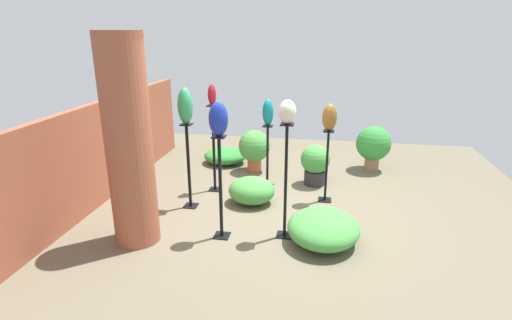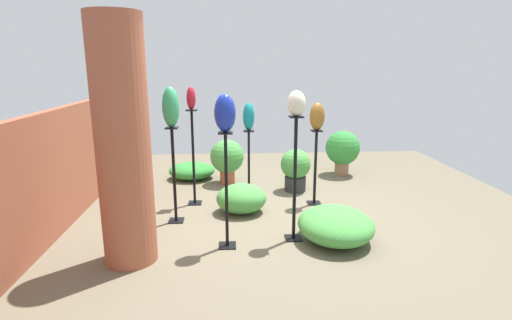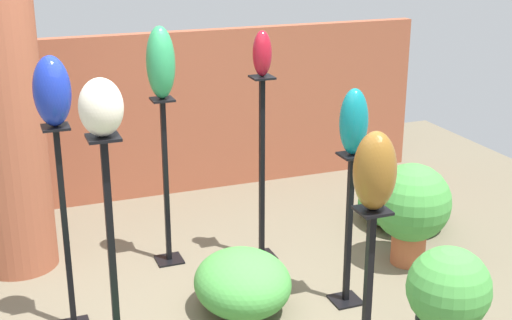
# 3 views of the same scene
# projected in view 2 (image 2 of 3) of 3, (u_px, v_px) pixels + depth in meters

# --- Properties ---
(ground_plane) EXTENTS (8.00, 8.00, 0.00)m
(ground_plane) POSITION_uv_depth(u_px,v_px,m) (270.00, 215.00, 5.63)
(ground_plane) COLOR #6B604C
(brick_wall_back) EXTENTS (5.60, 0.12, 1.54)m
(brick_wall_back) POSITION_uv_depth(u_px,v_px,m) (66.00, 166.00, 5.28)
(brick_wall_back) COLOR #9E5138
(brick_wall_back) RESTS_ON ground
(brick_pillar) EXTENTS (0.55, 0.55, 2.57)m
(brick_pillar) POSITION_uv_depth(u_px,v_px,m) (123.00, 144.00, 4.06)
(brick_pillar) COLOR #9E5138
(brick_pillar) RESTS_ON ground
(pedestal_bronze) EXTENTS (0.20, 0.20, 1.13)m
(pedestal_bronze) POSITION_uv_depth(u_px,v_px,m) (315.00, 171.00, 5.98)
(pedestal_bronze) COLOR black
(pedestal_bronze) RESTS_ON ground
(pedestal_cobalt) EXTENTS (0.20, 0.20, 1.35)m
(pedestal_cobalt) POSITION_uv_depth(u_px,v_px,m) (226.00, 196.00, 4.53)
(pedestal_cobalt) COLOR black
(pedestal_cobalt) RESTS_ON ground
(pedestal_jade) EXTENTS (0.20, 0.20, 1.29)m
(pedestal_jade) POSITION_uv_depth(u_px,v_px,m) (174.00, 179.00, 5.28)
(pedestal_jade) COLOR black
(pedestal_jade) RESTS_ON ground
(pedestal_ivory) EXTENTS (0.20, 0.20, 1.50)m
(pedestal_ivory) POSITION_uv_depth(u_px,v_px,m) (295.00, 184.00, 4.71)
(pedestal_ivory) COLOR black
(pedestal_ivory) RESTS_ON ground
(pedestal_ruby) EXTENTS (0.20, 0.20, 1.43)m
(pedestal_ruby) POSITION_uv_depth(u_px,v_px,m) (193.00, 161.00, 5.95)
(pedestal_ruby) COLOR black
(pedestal_ruby) RESTS_ON ground
(pedestal_teal) EXTENTS (0.20, 0.20, 1.07)m
(pedestal_teal) POSITION_uv_depth(u_px,v_px,m) (249.00, 167.00, 6.32)
(pedestal_teal) COLOR black
(pedestal_teal) RESTS_ON ground
(art_vase_bronze) EXTENTS (0.21, 0.22, 0.41)m
(art_vase_bronze) POSITION_uv_depth(u_px,v_px,m) (317.00, 116.00, 5.78)
(art_vase_bronze) COLOR brown
(art_vase_bronze) RESTS_ON pedestal_bronze
(art_vase_cobalt) EXTENTS (0.22, 0.23, 0.42)m
(art_vase_cobalt) POSITION_uv_depth(u_px,v_px,m) (225.00, 113.00, 4.31)
(art_vase_cobalt) COLOR #192D9E
(art_vase_cobalt) RESTS_ON pedestal_cobalt
(art_vase_jade) EXTENTS (0.21, 0.22, 0.52)m
(art_vase_jade) POSITION_uv_depth(u_px,v_px,m) (171.00, 107.00, 5.06)
(art_vase_jade) COLOR #2D9356
(art_vase_jade) RESTS_ON pedestal_jade
(art_vase_ivory) EXTENTS (0.22, 0.21, 0.29)m
(art_vase_ivory) POSITION_uv_depth(u_px,v_px,m) (297.00, 103.00, 4.49)
(art_vase_ivory) COLOR beige
(art_vase_ivory) RESTS_ON pedestal_ivory
(art_vase_ruby) EXTENTS (0.14, 0.13, 0.33)m
(art_vase_ruby) POSITION_uv_depth(u_px,v_px,m) (191.00, 98.00, 5.73)
(art_vase_ruby) COLOR maroon
(art_vase_ruby) RESTS_ON pedestal_ruby
(art_vase_teal) EXTENTS (0.19, 0.18, 0.43)m
(art_vase_teal) POSITION_uv_depth(u_px,v_px,m) (249.00, 117.00, 6.14)
(art_vase_teal) COLOR #0F727A
(art_vase_teal) RESTS_ON pedestal_teal
(potted_plant_walkway_edge) EXTENTS (0.65, 0.65, 0.85)m
(potted_plant_walkway_edge) POSITION_uv_depth(u_px,v_px,m) (343.00, 149.00, 7.57)
(potted_plant_walkway_edge) COLOR #936B4C
(potted_plant_walkway_edge) RESTS_ON ground
(potted_plant_mid_left) EXTENTS (0.59, 0.59, 0.79)m
(potted_plant_mid_left) POSITION_uv_depth(u_px,v_px,m) (227.00, 158.00, 7.00)
(potted_plant_mid_left) COLOR #B25B38
(potted_plant_mid_left) RESTS_ON ground
(potted_plant_back_center) EXTENTS (0.50, 0.50, 0.71)m
(potted_plant_back_center) POSITION_uv_depth(u_px,v_px,m) (296.00, 168.00, 6.63)
(potted_plant_back_center) COLOR #2D2D33
(potted_plant_back_center) RESTS_ON ground
(foliage_bed_east) EXTENTS (0.64, 0.71, 0.42)m
(foliage_bed_east) POSITION_uv_depth(u_px,v_px,m) (241.00, 198.00, 5.70)
(foliage_bed_east) COLOR #479942
(foliage_bed_east) RESTS_ON ground
(foliage_bed_west) EXTENTS (0.74, 0.84, 0.31)m
(foliage_bed_west) POSITION_uv_depth(u_px,v_px,m) (192.00, 171.00, 7.38)
(foliage_bed_west) COLOR #338C38
(foliage_bed_west) RESTS_ON ground
(foliage_bed_center) EXTENTS (1.00, 0.91, 0.40)m
(foliage_bed_center) POSITION_uv_depth(u_px,v_px,m) (336.00, 225.00, 4.78)
(foliage_bed_center) COLOR #479942
(foliage_bed_center) RESTS_ON ground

